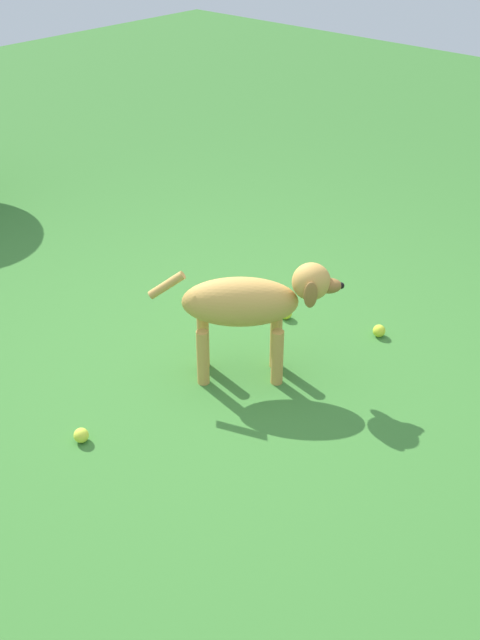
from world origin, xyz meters
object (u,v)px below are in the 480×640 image
(tennis_ball_0, at_px, (379,331))
(tennis_ball_3, at_px, (324,280))
(dog, at_px, (251,304))
(tennis_ball_4, at_px, (194,293))
(tennis_ball_1, at_px, (286,313))
(tennis_ball_2, at_px, (82,436))

(tennis_ball_0, height_order, tennis_ball_3, same)
(dog, height_order, tennis_ball_4, dog)
(tennis_ball_1, distance_m, tennis_ball_4, 0.56)
(tennis_ball_1, distance_m, tennis_ball_3, 0.45)
(dog, relative_size, tennis_ball_0, 10.57)
(tennis_ball_3, bearing_deg, tennis_ball_0, -114.55)
(dog, relative_size, tennis_ball_1, 10.57)
(tennis_ball_1, bearing_deg, tennis_ball_4, 109.12)
(tennis_ball_2, bearing_deg, dog, -13.98)
(dog, height_order, tennis_ball_1, dog)
(tennis_ball_3, distance_m, tennis_ball_4, 0.77)
(tennis_ball_3, bearing_deg, tennis_ball_1, -170.69)
(tennis_ball_0, height_order, tennis_ball_1, same)
(tennis_ball_3, relative_size, tennis_ball_4, 1.00)
(dog, bearing_deg, tennis_ball_3, 63.54)
(tennis_ball_0, distance_m, tennis_ball_4, 1.07)
(tennis_ball_2, xyz_separation_m, tennis_ball_4, (1.19, 0.51, 0.00))
(tennis_ball_2, relative_size, tennis_ball_3, 1.00)
(dog, height_order, tennis_ball_3, dog)
(tennis_ball_0, xyz_separation_m, tennis_ball_1, (-0.19, 0.48, 0.00))
(tennis_ball_0, relative_size, tennis_ball_1, 1.00)
(tennis_ball_1, bearing_deg, dog, -159.16)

